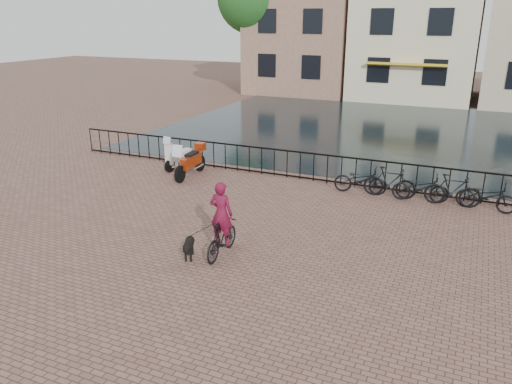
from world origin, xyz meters
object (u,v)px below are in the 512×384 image
at_px(cyclist, 222,224).
at_px(motorcycle, 190,158).
at_px(scooter, 179,151).
at_px(dog, 189,248).

distance_m(cyclist, motorcycle, 6.56).
xyz_separation_m(cyclist, scooter, (-4.93, 5.93, -0.14)).
xyz_separation_m(cyclist, dog, (-0.67, -0.44, -0.57)).
distance_m(motorcycle, scooter, 1.17).
bearing_deg(dog, motorcycle, 96.01).
bearing_deg(motorcycle, cyclist, -54.42).
bearing_deg(scooter, dog, -48.09).
bearing_deg(motorcycle, scooter, 138.88).
height_order(cyclist, scooter, cyclist).
bearing_deg(motorcycle, dog, -61.44).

